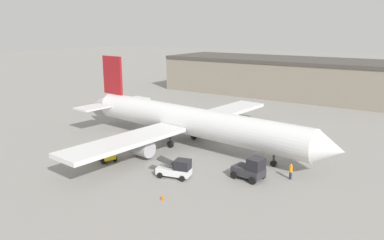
{
  "coord_description": "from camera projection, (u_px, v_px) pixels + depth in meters",
  "views": [
    {
      "loc": [
        26.06,
        -39.49,
        15.33
      ],
      "look_at": [
        0.0,
        0.0,
        3.51
      ],
      "focal_mm": 35.0,
      "sensor_mm": 36.0,
      "label": 1
    }
  ],
  "objects": [
    {
      "name": "safety_cone_near",
      "position": [
        163.0,
        197.0,
        33.99
      ],
      "size": [
        0.36,
        0.36,
        0.55
      ],
      "color": "#EF590F",
      "rests_on": "ground_plane"
    },
    {
      "name": "ground_crew_worker",
      "position": [
        291.0,
        171.0,
        38.5
      ],
      "size": [
        0.36,
        0.36,
        1.66
      ],
      "rotation": [
        0.0,
        0.0,
        3.96
      ],
      "color": "#1E2338",
      "rests_on": "ground_plane"
    },
    {
      "name": "baggage_tug",
      "position": [
        106.0,
        152.0,
        43.75
      ],
      "size": [
        3.13,
        2.56,
        2.35
      ],
      "rotation": [
        0.0,
        0.0,
        -0.36
      ],
      "color": "yellow",
      "rests_on": "ground_plane"
    },
    {
      "name": "ground_plane",
      "position": [
        192.0,
        146.0,
        49.62
      ],
      "size": [
        400.0,
        400.0,
        0.0
      ],
      "primitive_type": "plane",
      "color": "gray"
    },
    {
      "name": "airplane",
      "position": [
        186.0,
        121.0,
        49.43
      ],
      "size": [
        40.37,
        36.47,
        11.01
      ],
      "rotation": [
        0.0,
        0.0,
        -0.11
      ],
      "color": "silver",
      "rests_on": "ground_plane"
    },
    {
      "name": "pushback_tug",
      "position": [
        251.0,
        169.0,
        38.37
      ],
      "size": [
        3.39,
        2.53,
        2.45
      ],
      "rotation": [
        0.0,
        0.0,
        -0.13
      ],
      "color": "#2D2D33",
      "rests_on": "ground_plane"
    },
    {
      "name": "terminal_building",
      "position": [
        322.0,
        79.0,
        81.75
      ],
      "size": [
        71.98,
        17.76,
        8.36
      ],
      "color": "gray",
      "rests_on": "ground_plane"
    },
    {
      "name": "belt_loader_truck",
      "position": [
        176.0,
        169.0,
        38.93
      ],
      "size": [
        3.81,
        2.44,
        2.03
      ],
      "rotation": [
        0.0,
        0.0,
        0.23
      ],
      "color": "silver",
      "rests_on": "ground_plane"
    }
  ]
}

